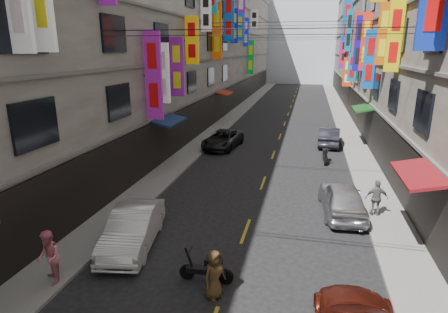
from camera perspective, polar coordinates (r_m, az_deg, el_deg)
The scene contains 18 objects.
sidewalk_left at distance 39.55m, azimuth 0.49°, elevation 5.49°, with size 2.00×90.00×0.12m, color slate.
sidewalk_right at distance 38.86m, azimuth 18.11°, elevation 4.50°, with size 2.00×90.00×0.12m, color slate.
building_row_left at distance 40.63m, azimuth -8.23°, elevation 18.96°, with size 10.14×90.00×19.00m.
building_row_right at distance 39.29m, azimuth 28.49°, elevation 17.39°, with size 10.14×90.00×19.00m.
haze_block at distance 88.10m, azimuth 11.86°, elevation 18.12°, with size 18.00×8.00×22.00m, color silver.
shop_signage at distance 31.02m, azimuth 8.95°, elevation 19.12°, with size 14.00×55.00×11.84m.
street_awnings at distance 22.68m, azimuth 3.64°, elevation 5.07°, with size 13.99×35.20×0.41m.
overhead_cables at distance 26.13m, azimuth 8.26°, elevation 19.17°, with size 14.00×38.04×1.24m.
lane_markings at distance 35.82m, azimuth 8.90°, elevation 4.09°, with size 0.12×80.20×0.01m.
scooter_crossing at distance 12.66m, azimuth -2.58°, elevation -16.79°, with size 1.80×0.50×1.14m.
scooter_far_right at distance 25.80m, azimuth 15.14°, elevation 0.05°, with size 0.50×1.80×1.14m.
car_left_mid at distance 14.90m, azimuth -13.72°, elevation -10.59°, with size 1.56×4.48×1.48m, color silver.
car_left_far at distance 28.65m, azimuth -0.20°, elevation 2.63°, with size 2.19×4.75×1.32m, color black.
car_right_mid at distance 17.97m, azimuth 17.54°, elevation -6.13°, with size 1.77×4.40×1.50m, color #BABBBF.
car_right_far at distance 30.49m, azimuth 15.76°, elevation 2.96°, with size 1.52×4.36×1.44m, color #282930.
pedestrian_lfar at distance 13.35m, azimuth -25.15°, elevation -13.76°, with size 0.86×0.59×1.78m, color pink.
pedestrian_rfar at distance 18.01m, azimuth 22.23°, elevation -5.88°, with size 0.97×0.55×1.65m, color slate.
pedestrian_crossing at distance 11.79m, azimuth -1.50°, elevation -17.53°, with size 0.77×0.52×1.57m, color #4B371E.
Camera 1 is at (2.24, 4.01, 7.30)m, focal length 30.00 mm.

